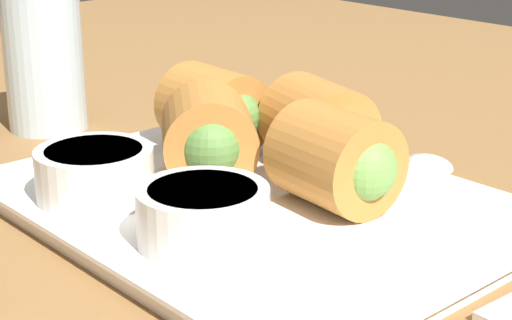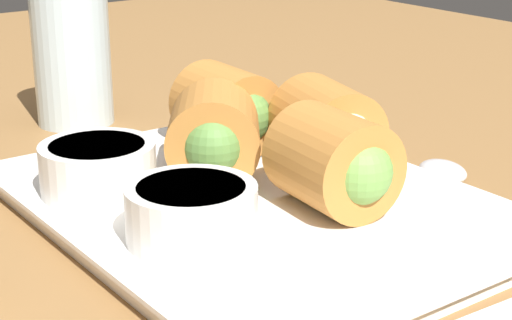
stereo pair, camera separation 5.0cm
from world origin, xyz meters
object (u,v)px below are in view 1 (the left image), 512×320
at_px(dipping_bowl_near, 203,213).
at_px(dipping_bowl_far, 95,171).
at_px(spoon, 412,159).
at_px(drinking_glass, 44,56).
at_px(serving_plate, 256,207).

height_order(dipping_bowl_near, dipping_bowl_far, same).
height_order(dipping_bowl_near, spoon, dipping_bowl_near).
bearing_deg(drinking_glass, serving_plate, -179.88).
bearing_deg(dipping_bowl_far, drinking_glass, -20.91).
bearing_deg(dipping_bowl_far, serving_plate, -130.73).
relative_size(dipping_bowl_near, spoon, 0.39).
bearing_deg(dipping_bowl_far, dipping_bowl_near, -175.07).
bearing_deg(spoon, drinking_glass, 29.25).
distance_m(dipping_bowl_far, spoon, 0.24).
bearing_deg(serving_plate, dipping_bowl_far, 49.27).
distance_m(dipping_bowl_near, drinking_glass, 0.31).
bearing_deg(dipping_bowl_near, dipping_bowl_far, 4.93).
xyz_separation_m(serving_plate, drinking_glass, (0.27, 0.00, 0.06)).
relative_size(dipping_bowl_far, spoon, 0.39).
distance_m(spoon, drinking_glass, 0.32).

